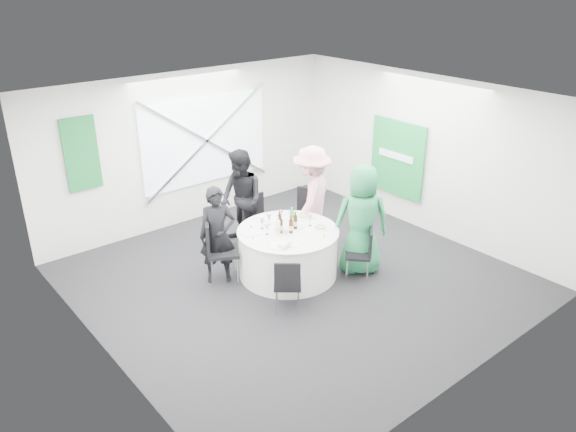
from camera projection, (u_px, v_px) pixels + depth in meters
floor at (296, 279)px, 8.70m from camera, size 6.00×6.00×0.00m
ceiling at (297, 99)px, 7.56m from camera, size 6.00×6.00×0.00m
wall_back at (191, 148)px, 10.24m from camera, size 6.00×0.00×6.00m
wall_front at (477, 275)px, 6.01m from camera, size 6.00×0.00×6.00m
wall_left at (96, 258)px, 6.39m from camera, size 0.00×6.00×6.00m
wall_right at (427, 155)px, 9.87m from camera, size 0.00×6.00×6.00m
window_panel at (206, 140)px, 10.35m from camera, size 2.60×0.03×1.60m
window_brace_a at (207, 141)px, 10.32m from camera, size 2.63×0.05×1.84m
window_brace_b at (207, 141)px, 10.32m from camera, size 2.63×0.05×1.84m
green_banner at (81, 154)px, 8.93m from camera, size 0.55×0.04×1.20m
green_sign at (397, 158)px, 10.34m from camera, size 0.05×1.20×1.40m
banquet_table at (288, 252)px, 8.69m from camera, size 1.56×1.56×0.76m
chair_back at (256, 217)px, 9.51m from camera, size 0.49×0.50×0.92m
chair_back_left at (216, 246)px, 8.40m from camera, size 0.63×0.62×1.01m
chair_back_right at (307, 213)px, 9.57m from camera, size 0.64×0.63×1.01m
chair_front_right at (363, 250)px, 8.54m from camera, size 0.53×0.53×0.83m
chair_front_left at (287, 282)px, 7.68m from camera, size 0.53×0.53×0.83m
person_man_back_left at (218, 235)px, 8.37m from camera, size 0.66×0.59×1.52m
person_man_back at (241, 200)px, 9.41m from camera, size 0.48×0.84×1.70m
person_woman_pink at (311, 198)px, 9.38m from camera, size 1.27×1.02×1.78m
person_woman_green at (361, 220)px, 8.60m from camera, size 1.03×0.94×1.76m
plate_back at (263, 218)px, 8.94m from camera, size 0.27×0.27×0.01m
plate_back_left at (250, 232)px, 8.45m from camera, size 0.29×0.29×0.01m
plate_back_right at (304, 216)px, 8.98m from camera, size 0.28×0.28×0.04m
plate_front_right at (320, 227)px, 8.59m from camera, size 0.26×0.26×0.04m
plate_front_left at (278, 246)px, 8.04m from camera, size 0.28×0.28×0.01m
napkin at (284, 244)px, 8.01m from camera, size 0.22×0.19×0.05m
beer_bottle_a at (281, 226)px, 8.41m from camera, size 0.06×0.06×0.28m
beer_bottle_b at (280, 221)px, 8.58m from camera, size 0.06×0.06×0.27m
beer_bottle_c at (295, 222)px, 8.55m from camera, size 0.06×0.06×0.27m
beer_bottle_d at (291, 227)px, 8.41m from camera, size 0.06×0.06×0.27m
green_water_bottle at (292, 218)px, 8.64m from camera, size 0.08×0.08×0.31m
clear_water_bottle at (278, 228)px, 8.34m from camera, size 0.08×0.08×0.29m
wine_glass_a at (269, 217)px, 8.67m from camera, size 0.07×0.07×0.17m
wine_glass_b at (286, 233)px, 8.16m from camera, size 0.07×0.07×0.17m
wine_glass_c at (281, 213)px, 8.82m from camera, size 0.07×0.07×0.17m
wine_glass_d at (267, 227)px, 8.35m from camera, size 0.07×0.07×0.17m
wine_glass_e at (310, 218)px, 8.64m from camera, size 0.07×0.07×0.17m
wine_glass_f at (262, 221)px, 8.55m from camera, size 0.07×0.07×0.17m
fork_a at (324, 236)px, 8.34m from camera, size 0.11×0.12×0.01m
knife_a at (324, 227)px, 8.64m from camera, size 0.12×0.12×0.01m
fork_b at (251, 228)px, 8.62m from camera, size 0.09×0.14×0.01m
knife_b at (253, 237)px, 8.31m from camera, size 0.09×0.13×0.01m
fork_c at (312, 218)px, 8.93m from camera, size 0.08×0.14×0.01m
knife_c at (292, 215)px, 9.05m from camera, size 0.08×0.14×0.01m
fork_d at (272, 246)px, 8.05m from camera, size 0.11×0.12×0.01m
knife_d at (293, 247)px, 8.01m from camera, size 0.11×0.12×0.01m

